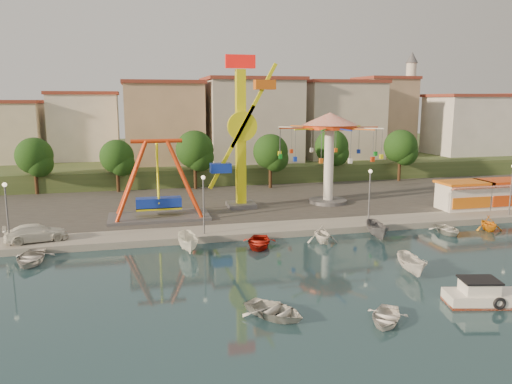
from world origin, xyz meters
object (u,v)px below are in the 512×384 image
object	(u,v)px
pirate_ship_ride	(158,181)
wave_swinger	(329,137)
kamikaze_tower	(244,136)
skiff	(412,265)
van	(36,233)
rowboat_a	(275,311)
cabin_motorboat	(486,297)

from	to	relation	value
pirate_ship_ride	wave_swinger	bearing A→B (deg)	8.71
kamikaze_tower	skiff	xyz separation A→B (m)	(7.50, -22.35, -7.83)
kamikaze_tower	van	xyz separation A→B (m)	(-19.95, -8.98, -7.21)
rowboat_a	pirate_ship_ride	bearing A→B (deg)	65.90
wave_swinger	cabin_motorboat	size ratio (longest dim) A/B	2.15
cabin_motorboat	skiff	bearing A→B (deg)	117.24
kamikaze_tower	skiff	world-z (taller)	kamikaze_tower
wave_swinger	rowboat_a	xyz separation A→B (m)	(-14.08, -27.05, -7.79)
wave_swinger	pirate_ship_ride	bearing A→B (deg)	-171.29
cabin_motorboat	skiff	size ratio (longest dim) A/B	1.45
wave_swinger	skiff	bearing A→B (deg)	-96.38
kamikaze_tower	wave_swinger	world-z (taller)	kamikaze_tower
pirate_ship_ride	kamikaze_tower	bearing A→B (deg)	17.09
kamikaze_tower	cabin_motorboat	xyz separation A→B (m)	(9.05, -28.28, -8.07)
kamikaze_tower	skiff	distance (m)	24.84
pirate_ship_ride	van	bearing A→B (deg)	-149.99
cabin_motorboat	van	world-z (taller)	van
pirate_ship_ride	skiff	bearing A→B (deg)	-48.98
van	kamikaze_tower	bearing A→B (deg)	-78.54
kamikaze_tower	rowboat_a	world-z (taller)	kamikaze_tower
pirate_ship_ride	cabin_motorboat	bearing A→B (deg)	-53.96
cabin_motorboat	rowboat_a	bearing A→B (deg)	-173.09
wave_swinger	van	distance (m)	32.04
skiff	van	xyz separation A→B (m)	(-27.45, 13.37, 0.62)
van	pirate_ship_ride	bearing A→B (deg)	-72.76
wave_swinger	van	bearing A→B (deg)	-163.18
wave_swinger	van	size ratio (longest dim) A/B	2.30
kamikaze_tower	cabin_motorboat	world-z (taller)	kamikaze_tower
kamikaze_tower	cabin_motorboat	size ratio (longest dim) A/B	3.06
cabin_motorboat	van	size ratio (longest dim) A/B	1.07
rowboat_a	van	size ratio (longest dim) A/B	0.78
wave_swinger	van	world-z (taller)	wave_swinger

